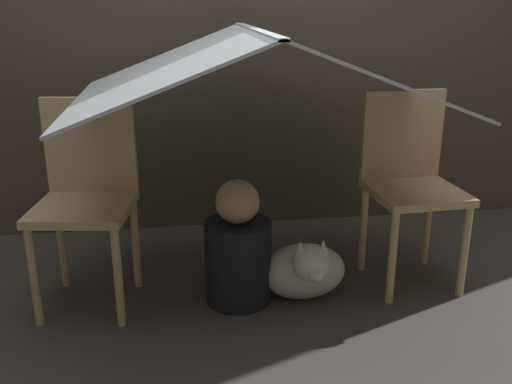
{
  "coord_description": "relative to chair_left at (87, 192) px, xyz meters",
  "views": [
    {
      "loc": [
        -0.34,
        -2.19,
        1.31
      ],
      "look_at": [
        0.0,
        0.18,
        0.5
      ],
      "focal_mm": 40.0,
      "sensor_mm": 36.0,
      "label": 1
    }
  ],
  "objects": [
    {
      "name": "person_front",
      "position": [
        0.65,
        -0.13,
        -0.27
      ],
      "size": [
        0.3,
        0.3,
        0.57
      ],
      "color": "black",
      "rests_on": "ground_plane"
    },
    {
      "name": "ground_plane",
      "position": [
        0.74,
        -0.25,
        -0.51
      ],
      "size": [
        8.8,
        8.8,
        0.0
      ],
      "primitive_type": "plane",
      "color": "#47423D"
    },
    {
      "name": "chair_left",
      "position": [
        0.0,
        0.0,
        0.0
      ],
      "size": [
        0.46,
        0.46,
        0.91
      ],
      "rotation": [
        0.0,
        0.0,
        -0.15
      ],
      "color": "#D1B27F",
      "rests_on": "ground_plane"
    },
    {
      "name": "dog",
      "position": [
        0.95,
        -0.18,
        -0.36
      ],
      "size": [
        0.39,
        0.37,
        0.35
      ],
      "color": "silver",
      "rests_on": "ground_plane"
    },
    {
      "name": "chair_right",
      "position": [
        1.49,
        0.0,
        0.0
      ],
      "size": [
        0.43,
        0.43,
        0.91
      ],
      "rotation": [
        0.0,
        0.0,
        0.06
      ],
      "color": "#D1B27F",
      "rests_on": "ground_plane"
    },
    {
      "name": "wall_back",
      "position": [
        0.74,
        0.84,
        0.74
      ],
      "size": [
        7.0,
        0.05,
        2.5
      ],
      "color": "#4C4238",
      "rests_on": "ground_plane"
    },
    {
      "name": "sheet_canopy",
      "position": [
        0.74,
        -0.07,
        0.54
      ],
      "size": [
        1.51,
        1.22,
        0.3
      ],
      "color": "silver"
    }
  ]
}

